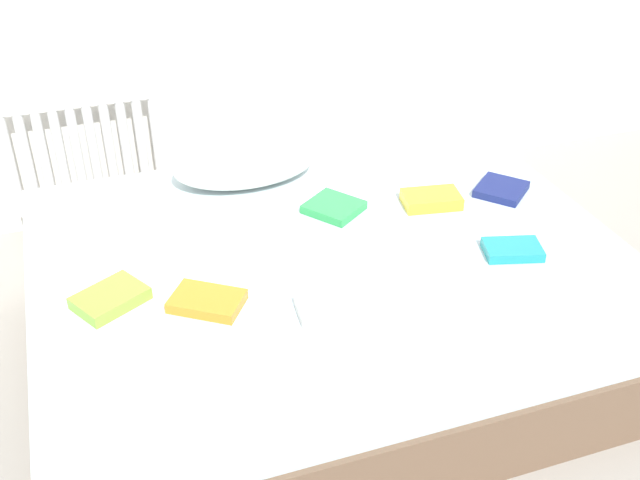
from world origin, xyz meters
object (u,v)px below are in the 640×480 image
(radiator, at_px, (86,153))
(textbook_green, at_px, (334,207))
(pillow, at_px, (245,162))
(textbook_orange, at_px, (207,301))
(bed, at_px, (325,301))
(textbook_yellow, at_px, (431,199))
(textbook_teal, at_px, (513,250))
(textbook_white, at_px, (336,307))
(textbook_navy, at_px, (501,189))
(textbook_lime, at_px, (110,298))

(radiator, distance_m, textbook_green, 1.31)
(pillow, height_order, textbook_orange, pillow)
(bed, distance_m, textbook_yellow, 0.55)
(radiator, height_order, textbook_yellow, radiator)
(textbook_teal, distance_m, textbook_green, 0.66)
(bed, bearing_deg, textbook_white, -104.22)
(pillow, relative_size, textbook_navy, 3.12)
(radiator, xyz_separation_m, pillow, (0.58, -0.67, 0.18))
(textbook_teal, bearing_deg, textbook_lime, -171.66)
(pillow, height_order, textbook_green, pillow)
(textbook_orange, height_order, textbook_white, textbook_orange)
(textbook_teal, bearing_deg, textbook_yellow, 121.47)
(radiator, xyz_separation_m, textbook_navy, (1.48, -1.09, 0.11))
(textbook_yellow, relative_size, textbook_green, 1.14)
(textbook_yellow, bearing_deg, textbook_lime, -159.85)
(textbook_white, xyz_separation_m, textbook_green, (0.20, 0.56, -0.00))
(pillow, xyz_separation_m, textbook_teal, (0.71, -0.80, -0.06))
(bed, height_order, textbook_lime, textbook_lime)
(bed, relative_size, textbook_teal, 10.64)
(textbook_lime, xyz_separation_m, textbook_orange, (0.28, -0.11, -0.00))
(pillow, height_order, textbook_white, pillow)
(textbook_teal, bearing_deg, textbook_navy, 79.85)
(bed, distance_m, textbook_white, 0.47)
(textbook_white, bearing_deg, bed, 81.14)
(pillow, distance_m, textbook_navy, 0.99)
(textbook_lime, xyz_separation_m, textbook_white, (0.64, -0.26, -0.00))
(textbook_white, distance_m, textbook_navy, 0.98)
(textbook_yellow, distance_m, textbook_white, 0.74)
(textbook_white, height_order, textbook_navy, textbook_white)
(textbook_yellow, xyz_separation_m, textbook_white, (-0.55, -0.49, -0.01))
(textbook_lime, bearing_deg, textbook_yellow, -18.39)
(radiator, distance_m, textbook_yellow, 1.61)
(textbook_white, relative_size, textbook_navy, 1.29)
(bed, distance_m, textbook_lime, 0.79)
(radiator, bearing_deg, textbook_green, -50.75)
(bed, xyz_separation_m, textbook_lime, (-0.73, -0.11, 0.27))
(radiator, xyz_separation_m, textbook_orange, (0.27, -1.42, 0.12))
(pillow, xyz_separation_m, textbook_lime, (-0.59, -0.64, -0.06))
(textbook_teal, bearing_deg, textbook_green, 150.74)
(pillow, relative_size, textbook_green, 3.07)
(textbook_teal, height_order, textbook_orange, textbook_orange)
(radiator, distance_m, textbook_orange, 1.45)
(textbook_navy, bearing_deg, textbook_white, 168.16)
(textbook_lime, relative_size, textbook_orange, 0.96)
(bed, relative_size, textbook_yellow, 9.54)
(textbook_orange, distance_m, textbook_navy, 1.25)
(textbook_white, bearing_deg, textbook_orange, 162.52)
(textbook_teal, height_order, textbook_yellow, textbook_yellow)
(bed, xyz_separation_m, textbook_yellow, (0.46, 0.12, 0.28))
(textbook_orange, bearing_deg, textbook_teal, 31.67)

